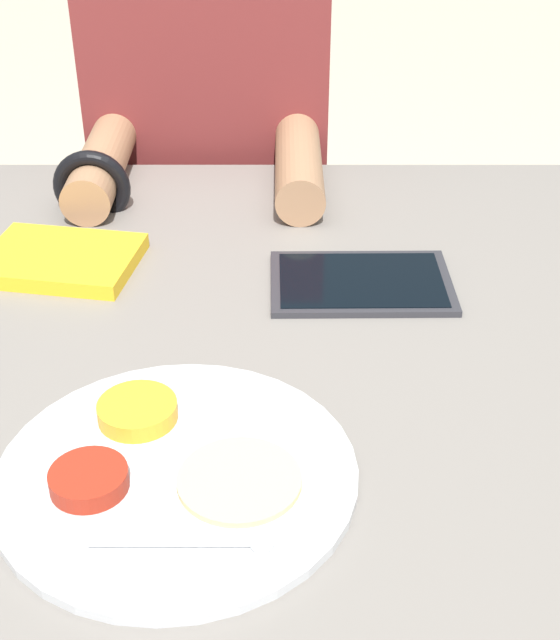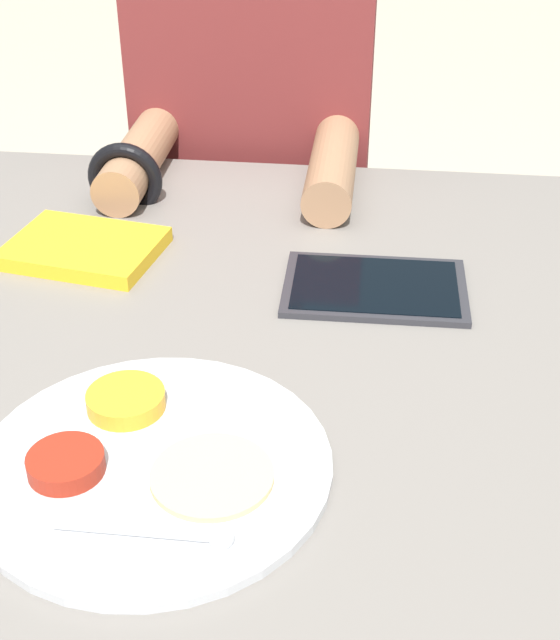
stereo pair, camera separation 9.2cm
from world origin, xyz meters
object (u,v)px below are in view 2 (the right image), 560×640
at_px(red_notebook, 84,249).
at_px(tablet_device, 375,287).
at_px(person_diner, 256,230).
at_px(thali_tray, 149,461).

height_order(red_notebook, tablet_device, red_notebook).
relative_size(tablet_device, person_diner, 0.18).
distance_m(red_notebook, tablet_device, 0.38).
distance_m(thali_tray, tablet_device, 0.40).
bearing_deg(red_notebook, thali_tray, -65.16).
xyz_separation_m(thali_tray, tablet_device, (0.20, 0.34, -0.00)).
xyz_separation_m(tablet_device, person_diner, (-0.22, 0.51, -0.19)).
bearing_deg(person_diner, tablet_device, -66.82).
relative_size(thali_tray, person_diner, 0.27).
height_order(thali_tray, red_notebook, thali_tray).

